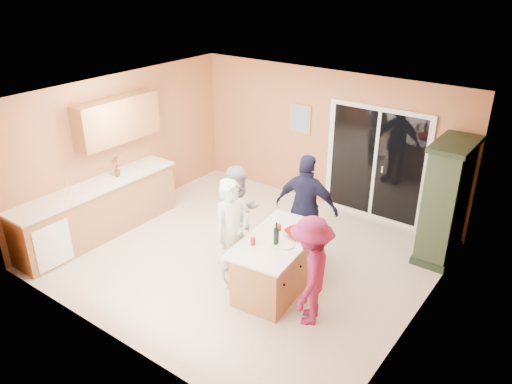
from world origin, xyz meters
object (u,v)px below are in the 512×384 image
Objects in this scene: woman_navy at (306,208)px; woman_magenta at (311,271)px; green_hutch at (446,203)px; kitchen_island at (277,265)px; woman_white at (233,233)px; woman_grey at (239,216)px.

woman_navy reaches higher than woman_magenta.
green_hutch is at bearing -153.83° from woman_navy.
woman_navy reaches higher than kitchen_island.
woman_navy reaches higher than woman_white.
woman_navy is at bearing -4.27° from woman_white.
woman_white is 1.33m from woman_magenta.
woman_white is (-2.20, -2.53, -0.12)m from green_hutch.
green_hutch is 1.12× the size of woman_navy.
green_hutch is 3.35m from woman_white.
green_hutch is 2.75m from woman_magenta.
green_hutch is at bearing 140.61° from woman_magenta.
woman_grey is (-0.27, 0.50, -0.02)m from woman_white.
woman_navy is at bearing -167.86° from woman_magenta.
kitchen_island is at bearing -124.83° from green_hutch.
woman_white is 0.96× the size of woman_navy.
woman_magenta is at bearing -29.52° from kitchen_island.
green_hutch is (1.59, 2.29, 0.56)m from kitchen_island.
woman_grey reaches higher than kitchen_island.
woman_navy is (-1.73, -1.28, -0.08)m from green_hutch.
woman_magenta is (-0.87, -2.60, -0.19)m from green_hutch.
woman_magenta is at bearing -104.51° from woman_grey.
woman_grey is (-2.46, -2.03, -0.14)m from green_hutch.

